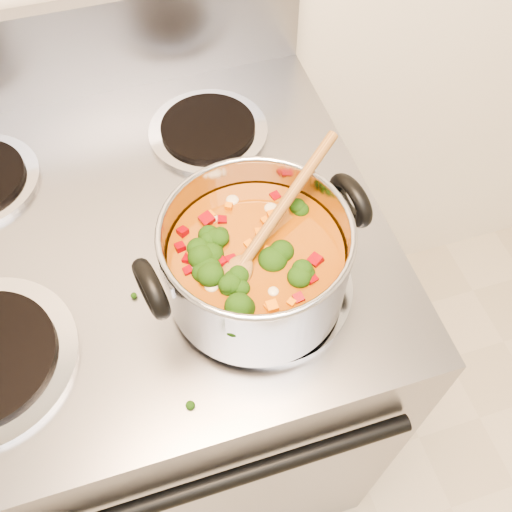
# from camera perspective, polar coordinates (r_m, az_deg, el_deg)

# --- Properties ---
(electric_range) EXTENTS (0.77, 0.70, 1.08)m
(electric_range) POSITION_cam_1_polar(r_m,az_deg,el_deg) (1.23, -9.88, -10.01)
(electric_range) COLOR gray
(electric_range) RESTS_ON ground
(stockpot) EXTENTS (0.29, 0.23, 0.14)m
(stockpot) POSITION_cam_1_polar(r_m,az_deg,el_deg) (0.70, -0.01, -0.54)
(stockpot) COLOR #A2A2A9
(stockpot) RESTS_ON electric_range
(wooden_spoon) EXTENTS (0.21, 0.17, 0.09)m
(wooden_spoon) POSITION_cam_1_polar(r_m,az_deg,el_deg) (0.67, 0.44, 1.73)
(wooden_spoon) COLOR olive
(wooden_spoon) RESTS_ON stockpot
(cooktop_crumbs) EXTENTS (0.29, 0.35, 0.01)m
(cooktop_crumbs) POSITION_cam_1_polar(r_m,az_deg,el_deg) (0.78, -4.00, -2.05)
(cooktop_crumbs) COLOR black
(cooktop_crumbs) RESTS_ON electric_range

